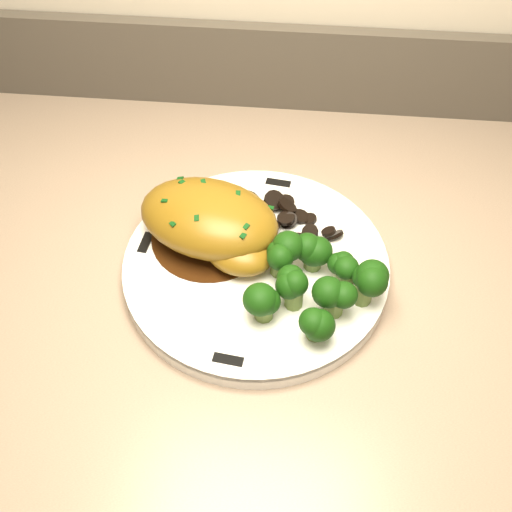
{
  "coord_description": "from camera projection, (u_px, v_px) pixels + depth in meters",
  "views": [
    {
      "loc": [
        -0.33,
        1.24,
        1.39
      ],
      "look_at": [
        -0.37,
        1.68,
        0.86
      ],
      "focal_mm": 45.0,
      "sensor_mm": 36.0,
      "label": 1
    }
  ],
  "objects": [
    {
      "name": "rim_accent_1",
      "position": [
        146.0,
        243.0,
        0.72
      ],
      "size": [
        0.01,
        0.03,
        0.0
      ],
      "primitive_type": "cube",
      "rotation": [
        0.0,
        0.0,
        4.59
      ],
      "color": "black",
      "rests_on": "plate"
    },
    {
      "name": "broccoli_florets",
      "position": [
        314.0,
        283.0,
        0.65
      ],
      "size": [
        0.13,
        0.12,
        0.05
      ],
      "rotation": [
        0.0,
        0.0,
        -0.19
      ],
      "color": "olive",
      "rests_on": "plate"
    },
    {
      "name": "chicken_breast",
      "position": [
        212.0,
        222.0,
        0.7
      ],
      "size": [
        0.18,
        0.15,
        0.06
      ],
      "rotation": [
        0.0,
        0.0,
        -0.27
      ],
      "color": "#936819",
      "rests_on": "plate"
    },
    {
      "name": "mushroom_pile",
      "position": [
        291.0,
        222.0,
        0.73
      ],
      "size": [
        0.1,
        0.07,
        0.03
      ],
      "color": "black",
      "rests_on": "plate"
    },
    {
      "name": "rim_accent_2",
      "position": [
        228.0,
        360.0,
        0.62
      ],
      "size": [
        0.03,
        0.01,
        0.0
      ],
      "primitive_type": "cube",
      "rotation": [
        0.0,
        0.0,
        6.16
      ],
      "color": "black",
      "rests_on": "plate"
    },
    {
      "name": "plate",
      "position": [
        256.0,
        267.0,
        0.71
      ],
      "size": [
        0.31,
        0.31,
        0.02
      ],
      "primitive_type": "cylinder",
      "rotation": [
        0.0,
        0.0,
        -0.07
      ],
      "color": "white",
      "rests_on": "counter"
    },
    {
      "name": "rim_accent_3",
      "position": [
        372.0,
        281.0,
        0.68
      ],
      "size": [
        0.01,
        0.03,
        0.0
      ],
      "primitive_type": "cube",
      "rotation": [
        0.0,
        0.0,
        7.73
      ],
      "color": "black",
      "rests_on": "plate"
    },
    {
      "name": "rim_accent_0",
      "position": [
        278.0,
        183.0,
        0.78
      ],
      "size": [
        0.03,
        0.01,
        0.0
      ],
      "primitive_type": "cube",
      "rotation": [
        0.0,
        0.0,
        3.02
      ],
      "color": "black",
      "rests_on": "plate"
    },
    {
      "name": "gravy_pool",
      "position": [
        210.0,
        237.0,
        0.72
      ],
      "size": [
        0.13,
        0.13,
        0.0
      ],
      "primitive_type": "cylinder",
      "color": "#341909",
      "rests_on": "plate"
    }
  ]
}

